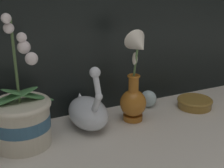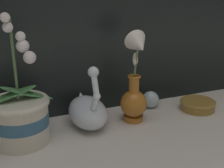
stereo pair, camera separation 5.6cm
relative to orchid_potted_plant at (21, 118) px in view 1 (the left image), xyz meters
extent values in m
plane|color=beige|center=(0.31, -0.10, -0.09)|extent=(2.80, 2.80, 0.00)
cylinder|color=beige|center=(0.00, 0.00, -0.02)|extent=(0.17, 0.17, 0.14)
cylinder|color=#386689|center=(0.00, 0.00, -0.01)|extent=(0.17, 0.17, 0.04)
torus|color=beige|center=(0.00, 0.00, 0.04)|extent=(0.18, 0.18, 0.02)
cylinder|color=#4C6B3D|center=(0.00, 0.00, 0.17)|extent=(0.01, 0.01, 0.24)
ellipsoid|color=#427F47|center=(0.03, 0.01, 0.07)|extent=(0.16, 0.08, 0.08)
ellipsoid|color=#427F47|center=(-0.03, 0.00, 0.07)|extent=(0.17, 0.06, 0.06)
sphere|color=white|center=(-0.01, -0.01, 0.29)|extent=(0.03, 0.03, 0.03)
sphere|color=white|center=(-0.01, 0.00, 0.26)|extent=(0.03, 0.03, 0.03)
sphere|color=white|center=(0.02, 0.00, 0.24)|extent=(0.03, 0.03, 0.03)
sphere|color=white|center=(0.03, 0.00, 0.21)|extent=(0.04, 0.04, 0.04)
sphere|color=white|center=(0.04, -0.03, 0.18)|extent=(0.04, 0.04, 0.04)
ellipsoid|color=silver|center=(0.22, 0.02, -0.04)|extent=(0.12, 0.19, 0.10)
cone|color=silver|center=(0.22, 0.10, -0.02)|extent=(0.06, 0.08, 0.08)
cylinder|color=silver|center=(0.22, -0.05, 0.02)|extent=(0.02, 0.06, 0.08)
sphere|color=silver|center=(0.22, -0.07, 0.06)|extent=(0.02, 0.02, 0.02)
cylinder|color=silver|center=(0.22, -0.06, 0.09)|extent=(0.02, 0.04, 0.07)
sphere|color=silver|center=(0.22, -0.04, 0.12)|extent=(0.03, 0.03, 0.03)
cylinder|color=#B26B23|center=(0.38, 0.00, -0.08)|extent=(0.07, 0.07, 0.02)
ellipsoid|color=#B26B23|center=(0.38, 0.00, -0.02)|extent=(0.09, 0.09, 0.10)
cylinder|color=#B26B23|center=(0.38, 0.00, 0.05)|extent=(0.03, 0.03, 0.05)
torus|color=#B26B23|center=(0.38, 0.00, 0.07)|extent=(0.04, 0.04, 0.01)
cylinder|color=#567A47|center=(0.38, 0.00, 0.12)|extent=(0.01, 0.03, 0.10)
cone|color=white|center=(0.38, -0.02, 0.19)|extent=(0.07, 0.08, 0.09)
ellipsoid|color=white|center=(0.37, 0.00, 0.14)|extent=(0.02, 0.02, 0.04)
sphere|color=silver|center=(0.48, 0.08, -0.05)|extent=(0.06, 0.06, 0.06)
cylinder|color=olive|center=(0.64, 0.00, -0.07)|extent=(0.13, 0.13, 0.03)
torus|color=olive|center=(0.64, 0.00, -0.06)|extent=(0.13, 0.13, 0.01)
camera|label=1|loc=(-0.11, -0.86, 0.40)|focal=50.00mm
camera|label=2|loc=(-0.06, -0.88, 0.40)|focal=50.00mm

